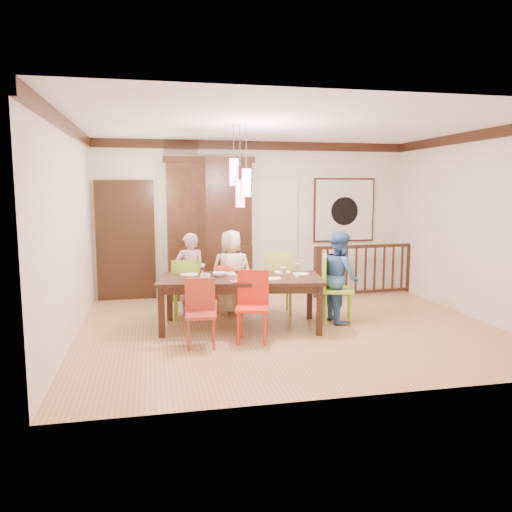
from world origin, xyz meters
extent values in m
plane|color=#AB8052|center=(0.00, 0.00, 0.00)|extent=(6.00, 6.00, 0.00)
plane|color=white|center=(0.00, 0.00, 2.90)|extent=(6.00, 6.00, 0.00)
plane|color=beige|center=(0.00, 2.50, 1.45)|extent=(6.00, 0.00, 6.00)
plane|color=beige|center=(-3.00, 0.00, 1.45)|extent=(0.00, 5.00, 5.00)
plane|color=beige|center=(3.00, 0.00, 1.45)|extent=(0.00, 5.00, 5.00)
cube|color=black|center=(-2.40, 2.45, 1.05)|extent=(1.04, 0.07, 2.24)
cube|color=silver|center=(0.35, 2.46, 1.05)|extent=(0.97, 0.05, 2.22)
cube|color=black|center=(1.80, 2.47, 1.60)|extent=(1.25, 0.04, 1.25)
cube|color=silver|center=(1.80, 2.44, 1.60)|extent=(1.18, 0.02, 1.18)
cylinder|color=black|center=(1.80, 2.43, 1.58)|extent=(0.56, 0.01, 0.56)
cube|color=#FF4C85|center=(-0.77, 0.20, 2.25)|extent=(0.11, 0.11, 0.38)
cylinder|color=black|center=(-0.77, 0.20, 2.67)|extent=(0.01, 0.01, 0.46)
cube|color=#FF4C85|center=(-0.61, 0.10, 2.10)|extent=(0.11, 0.11, 0.38)
cylinder|color=black|center=(-0.61, 0.10, 2.59)|extent=(0.01, 0.01, 0.61)
cube|color=#FF4C85|center=(-0.69, 0.15, 1.95)|extent=(0.11, 0.11, 0.38)
cylinder|color=black|center=(-0.69, 0.15, 2.52)|extent=(0.01, 0.01, 0.76)
cube|color=black|center=(-0.69, 0.15, 0.72)|extent=(2.46, 1.41, 0.05)
cube|color=black|center=(-1.78, 0.60, 0.35)|extent=(0.09, 0.09, 0.70)
cube|color=black|center=(0.39, 0.60, 0.35)|extent=(0.09, 0.09, 0.70)
cube|color=black|center=(-1.78, -0.29, 0.35)|extent=(0.09, 0.09, 0.70)
cube|color=black|center=(0.39, -0.29, 0.35)|extent=(0.09, 0.09, 0.70)
cube|color=black|center=(-0.69, 0.62, 0.65)|extent=(2.10, 0.38, 0.10)
cube|color=black|center=(-0.69, -0.31, 0.65)|extent=(2.10, 0.38, 0.10)
cube|color=#74A921|center=(-1.42, 0.86, 0.46)|extent=(0.47, 0.47, 0.04)
cube|color=#74A921|center=(-1.42, 0.86, 0.71)|extent=(0.43, 0.09, 0.47)
cylinder|color=#74A921|center=(-1.60, 0.69, 0.22)|extent=(0.04, 0.04, 0.45)
cylinder|color=#74A921|center=(-1.25, 0.69, 0.22)|extent=(0.04, 0.04, 0.45)
cylinder|color=#74A921|center=(-1.60, 1.03, 0.22)|extent=(0.04, 0.04, 0.45)
cylinder|color=#74A921|center=(-1.25, 1.03, 0.22)|extent=(0.04, 0.04, 0.45)
cube|color=#EE5620|center=(-0.76, 0.91, 0.40)|extent=(0.44, 0.44, 0.04)
cube|color=#EE5620|center=(-0.76, 0.91, 0.62)|extent=(0.37, 0.11, 0.41)
cylinder|color=#EE5620|center=(-0.92, 0.76, 0.20)|extent=(0.03, 0.03, 0.39)
cylinder|color=#EE5620|center=(-0.61, 0.76, 0.20)|extent=(0.03, 0.03, 0.39)
cylinder|color=#EE5620|center=(-0.92, 1.06, 0.20)|extent=(0.03, 0.03, 0.39)
cylinder|color=#EE5620|center=(-0.61, 1.06, 0.20)|extent=(0.03, 0.03, 0.39)
cube|color=#90A735|center=(0.03, 0.83, 0.50)|extent=(0.53, 0.53, 0.04)
cube|color=#90A735|center=(0.03, 0.83, 0.78)|extent=(0.47, 0.11, 0.51)
cylinder|color=#90A735|center=(-0.16, 0.64, 0.25)|extent=(0.04, 0.04, 0.49)
cylinder|color=#90A735|center=(0.22, 0.64, 0.25)|extent=(0.04, 0.04, 0.49)
cylinder|color=#90A735|center=(-0.16, 1.02, 0.25)|extent=(0.04, 0.04, 0.49)
cylinder|color=#90A735|center=(0.22, 1.02, 0.25)|extent=(0.04, 0.04, 0.49)
cube|color=#9D3321|center=(-1.35, -0.63, 0.42)|extent=(0.41, 0.41, 0.04)
cube|color=#9D3321|center=(-1.35, -0.63, 0.65)|extent=(0.39, 0.06, 0.43)
cylinder|color=#9D3321|center=(-1.51, -0.79, 0.20)|extent=(0.03, 0.03, 0.41)
cylinder|color=#9D3321|center=(-1.19, -0.79, 0.20)|extent=(0.03, 0.03, 0.41)
cylinder|color=#9D3321|center=(-1.51, -0.47, 0.20)|extent=(0.03, 0.03, 0.41)
cylinder|color=#9D3321|center=(-1.19, -0.47, 0.20)|extent=(0.03, 0.03, 0.41)
cube|color=red|center=(-0.66, -0.56, 0.45)|extent=(0.52, 0.52, 0.04)
cube|color=red|center=(-0.66, -0.56, 0.71)|extent=(0.42, 0.15, 0.46)
cylinder|color=red|center=(-0.83, -0.73, 0.22)|extent=(0.04, 0.04, 0.44)
cylinder|color=red|center=(-0.49, -0.73, 0.22)|extent=(0.04, 0.04, 0.44)
cylinder|color=red|center=(-0.83, -0.39, 0.22)|extent=(0.04, 0.04, 0.44)
cylinder|color=red|center=(-0.49, -0.39, 0.22)|extent=(0.04, 0.04, 0.44)
cube|color=#98C929|center=(0.80, 0.15, 0.50)|extent=(0.58, 0.58, 0.04)
cube|color=#98C929|center=(0.80, 0.15, 0.77)|extent=(0.18, 0.46, 0.51)
cylinder|color=#98C929|center=(0.62, -0.04, 0.24)|extent=(0.04, 0.04, 0.49)
cylinder|color=#98C929|center=(0.99, -0.04, 0.24)|extent=(0.04, 0.04, 0.49)
cylinder|color=#98C929|center=(0.62, 0.33, 0.24)|extent=(0.04, 0.04, 0.49)
cylinder|color=#98C929|center=(0.99, 0.33, 0.24)|extent=(0.04, 0.04, 0.49)
cube|color=black|center=(-0.89, 2.28, 0.49)|extent=(1.53, 0.44, 0.98)
cube|color=black|center=(-0.89, 2.30, 1.75)|extent=(1.53, 0.40, 1.53)
cube|color=black|center=(-0.89, 2.49, 1.75)|extent=(1.31, 0.02, 1.31)
cube|color=black|center=(-0.89, 2.30, 2.53)|extent=(1.64, 0.44, 0.10)
cube|color=black|center=(1.06, 1.95, 0.46)|extent=(0.13, 0.13, 0.92)
cube|color=black|center=(3.06, 1.95, 0.46)|extent=(0.13, 0.13, 0.92)
cube|color=black|center=(2.06, 1.95, 0.93)|extent=(2.11, 0.25, 0.06)
cube|color=black|center=(2.06, 1.95, 0.05)|extent=(1.99, 0.22, 0.05)
imported|color=#CF9DAA|center=(-1.35, 1.01, 0.66)|extent=(0.52, 0.37, 1.33)
imported|color=beige|center=(-0.69, 1.00, 0.68)|extent=(0.71, 0.50, 1.37)
imported|color=#3A69A3|center=(0.86, 0.21, 0.69)|extent=(0.55, 0.70, 1.38)
imported|color=gold|center=(-0.42, 0.07, 0.79)|extent=(0.33, 0.33, 0.07)
imported|color=white|center=(-0.98, 0.26, 0.78)|extent=(0.24, 0.24, 0.06)
imported|color=silver|center=(-1.23, -0.07, 0.80)|extent=(0.15, 0.15, 0.11)
imported|color=silver|center=(-0.01, 0.30, 0.80)|extent=(0.12, 0.12, 0.10)
cylinder|color=white|center=(-1.41, 0.48, 0.76)|extent=(0.26, 0.26, 0.01)
cylinder|color=white|center=(-0.75, 0.42, 0.76)|extent=(0.26, 0.26, 0.01)
cylinder|color=white|center=(0.00, 0.40, 0.76)|extent=(0.26, 0.26, 0.01)
cylinder|color=white|center=(-1.34, -0.15, 0.76)|extent=(0.26, 0.26, 0.01)
cylinder|color=white|center=(-0.29, -0.11, 0.76)|extent=(0.26, 0.26, 0.01)
cylinder|color=white|center=(0.23, 0.18, 0.76)|extent=(0.26, 0.26, 0.01)
cube|color=#D83359|center=(-0.80, -0.23, 0.76)|extent=(0.18, 0.14, 0.01)
camera|label=1|loc=(-1.93, -6.85, 2.02)|focal=35.00mm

